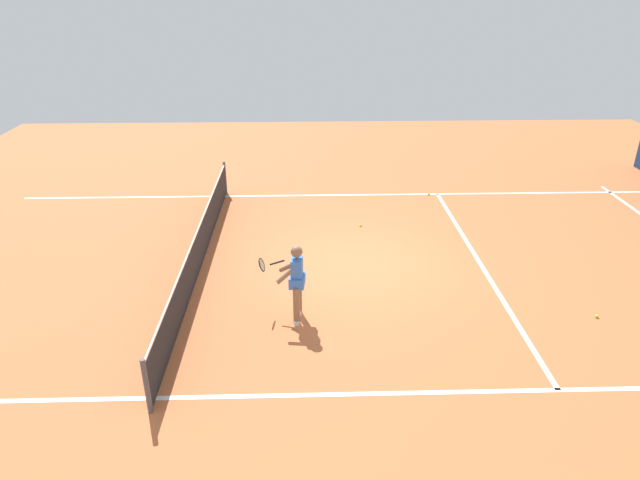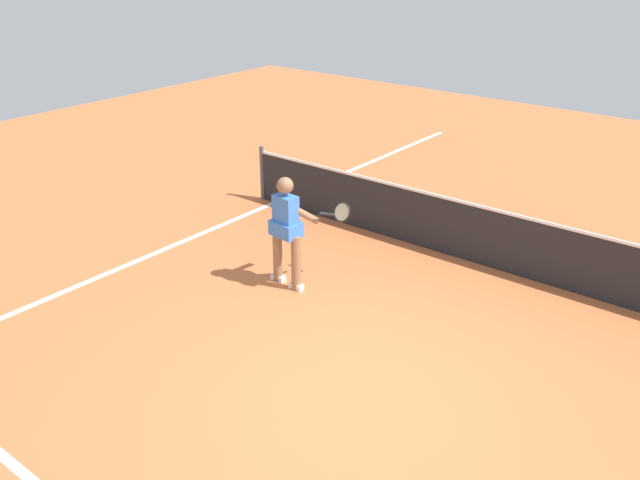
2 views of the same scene
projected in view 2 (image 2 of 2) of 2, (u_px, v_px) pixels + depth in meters
ground_plane at (359, 397)px, 7.11m from camera, size 27.48×27.48×0.00m
sideline_left_marking at (103, 275)px, 9.62m from camera, size 0.10×19.14×0.01m
court_net at (512, 243)px, 9.51m from camera, size 9.54×0.08×0.98m
tennis_player at (288, 227)px, 9.04m from camera, size 0.84×0.92×1.55m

